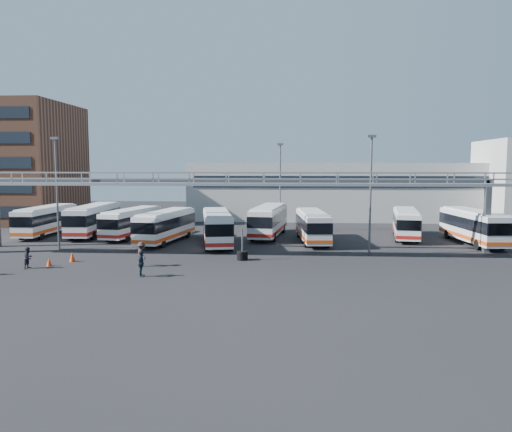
# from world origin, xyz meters

# --- Properties ---
(ground) EXTENTS (140.00, 140.00, 0.00)m
(ground) POSITION_xyz_m (0.00, 0.00, 0.00)
(ground) COLOR black
(ground) RESTS_ON ground
(gantry) EXTENTS (51.40, 5.15, 7.10)m
(gantry) POSITION_xyz_m (0.00, 5.87, 5.51)
(gantry) COLOR gray
(gantry) RESTS_ON ground
(apartment_building) EXTENTS (18.00, 15.00, 16.00)m
(apartment_building) POSITION_xyz_m (-34.00, 30.00, 8.00)
(apartment_building) COLOR brown
(apartment_building) RESTS_ON ground
(warehouse) EXTENTS (42.00, 14.00, 8.00)m
(warehouse) POSITION_xyz_m (12.00, 38.00, 4.00)
(warehouse) COLOR #9E9E99
(warehouse) RESTS_ON ground
(light_pole_left) EXTENTS (0.70, 0.35, 10.21)m
(light_pole_left) POSITION_xyz_m (-16.00, 8.00, 5.73)
(light_pole_left) COLOR #4C4F54
(light_pole_left) RESTS_ON ground
(light_pole_mid) EXTENTS (0.70, 0.35, 10.21)m
(light_pole_mid) POSITION_xyz_m (12.00, 7.00, 5.73)
(light_pole_mid) COLOR #4C4F54
(light_pole_mid) RESTS_ON ground
(light_pole_back) EXTENTS (0.70, 0.35, 10.21)m
(light_pole_back) POSITION_xyz_m (4.00, 22.00, 5.73)
(light_pole_back) COLOR #4C4F54
(light_pole_back) RESTS_ON ground
(bus_0) EXTENTS (2.49, 10.53, 3.20)m
(bus_0) POSITION_xyz_m (-21.55, 16.73, 1.77)
(bus_0) COLOR silver
(bus_0) RESTS_ON ground
(bus_1) EXTENTS (3.00, 11.15, 3.36)m
(bus_1) POSITION_xyz_m (-16.32, 17.02, 1.86)
(bus_1) COLOR silver
(bus_1) RESTS_ON ground
(bus_2) EXTENTS (3.95, 10.36, 3.07)m
(bus_2) POSITION_xyz_m (-11.64, 15.78, 1.70)
(bus_2) COLOR silver
(bus_2) RESTS_ON ground
(bus_3) EXTENTS (3.97, 10.67, 3.17)m
(bus_3) POSITION_xyz_m (-7.19, 12.66, 1.75)
(bus_3) COLOR silver
(bus_3) RESTS_ON ground
(bus_4) EXTENTS (4.49, 11.05, 3.27)m
(bus_4) POSITION_xyz_m (-1.85, 11.36, 1.81)
(bus_4) COLOR silver
(bus_4) RESTS_ON ground
(bus_5) EXTENTS (3.84, 11.21, 3.34)m
(bus_5) POSITION_xyz_m (2.88, 17.36, 1.85)
(bus_5) COLOR silver
(bus_5) RESTS_ON ground
(bus_6) EXTENTS (3.24, 10.41, 3.11)m
(bus_6) POSITION_xyz_m (7.42, 13.78, 1.72)
(bus_6) COLOR silver
(bus_6) RESTS_ON ground
(bus_8) EXTENTS (3.96, 10.28, 3.05)m
(bus_8) POSITION_xyz_m (17.36, 17.13, 1.69)
(bus_8) COLOR silver
(bus_8) RESTS_ON ground
(bus_9) EXTENTS (3.41, 11.12, 3.33)m
(bus_9) POSITION_xyz_m (23.02, 13.63, 1.84)
(bus_9) COLOR silver
(bus_9) RESTS_ON ground
(pedestrian_b) EXTENTS (0.71, 0.85, 1.60)m
(pedestrian_b) POSITION_xyz_m (-14.25, -0.59, 0.80)
(pedestrian_b) COLOR black
(pedestrian_b) RESTS_ON ground
(pedestrian_c) EXTENTS (1.28, 1.39, 1.87)m
(pedestrian_c) POSITION_xyz_m (-6.06, 0.73, 0.94)
(pedestrian_c) COLOR #332222
(pedestrian_c) RESTS_ON ground
(pedestrian_d) EXTENTS (0.55, 1.12, 1.85)m
(pedestrian_d) POSITION_xyz_m (-5.03, -2.79, 0.92)
(pedestrian_d) COLOR #1B2731
(pedestrian_d) RESTS_ON ground
(cone_left) EXTENTS (0.51, 0.51, 0.65)m
(cone_left) POSITION_xyz_m (-13.15, 0.34, 0.33)
(cone_left) COLOR red
(cone_left) RESTS_ON ground
(cone_right) EXTENTS (0.53, 0.53, 0.76)m
(cone_right) POSITION_xyz_m (-12.15, 2.17, 0.38)
(cone_right) COLOR red
(cone_right) RESTS_ON ground
(tire_stack) EXTENTS (0.90, 0.90, 2.58)m
(tire_stack) POSITION_xyz_m (1.33, 3.81, 0.44)
(tire_stack) COLOR black
(tire_stack) RESTS_ON ground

